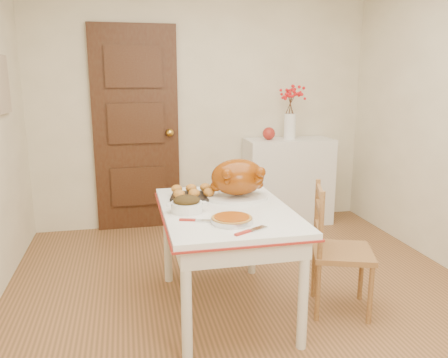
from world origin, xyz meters
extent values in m
cube|color=brown|center=(0.00, 0.00, 0.00)|extent=(3.50, 4.00, 0.00)
cube|color=#EFE3C0|center=(0.00, 2.00, 1.25)|extent=(3.50, 0.00, 2.50)
cube|color=#36170C|center=(-0.70, 1.97, 1.03)|extent=(0.85, 0.06, 2.06)
cube|color=#C4B28E|center=(-1.73, 1.20, 1.50)|extent=(0.03, 0.35, 0.45)
cube|color=silver|center=(0.87, 1.78, 0.46)|extent=(0.91, 0.41, 0.91)
sphere|color=maroon|center=(0.65, 1.78, 0.98)|extent=(0.13, 0.13, 0.13)
cylinder|color=#8D3A09|center=(-0.23, -0.22, 0.75)|extent=(0.29, 0.29, 0.05)
cylinder|color=white|center=(-0.17, 0.53, 0.78)|extent=(0.06, 0.06, 0.10)
camera|label=1|loc=(-0.81, -2.64, 1.56)|focal=35.94mm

